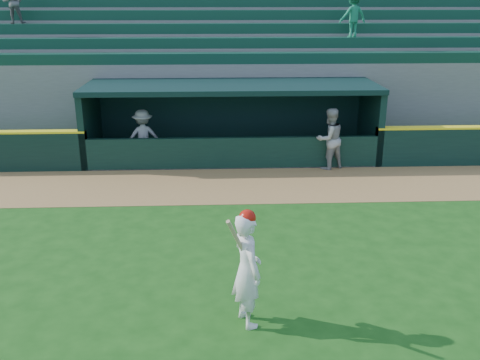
{
  "coord_description": "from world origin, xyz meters",
  "views": [
    {
      "loc": [
        -0.49,
        -9.5,
        5.13
      ],
      "look_at": [
        0.0,
        1.6,
        1.3
      ],
      "focal_mm": 40.0,
      "sensor_mm": 36.0,
      "label": 1
    }
  ],
  "objects": [
    {
      "name": "warning_track",
      "position": [
        0.0,
        4.9,
        0.01
      ],
      "size": [
        40.0,
        3.0,
        0.01
      ],
      "primitive_type": "cube",
      "color": "olive",
      "rests_on": "ground"
    },
    {
      "name": "stands",
      "position": [
        0.02,
        12.57,
        2.39
      ],
      "size": [
        34.5,
        6.25,
        7.58
      ],
      "color": "slate",
      "rests_on": "ground"
    },
    {
      "name": "dugout_player_inside",
      "position": [
        -2.87,
        7.27,
        0.87
      ],
      "size": [
        1.24,
        0.88,
        1.73
      ],
      "primitive_type": "imported",
      "rotation": [
        0.0,
        0.0,
        3.37
      ],
      "color": "#A6A6A1",
      "rests_on": "ground"
    },
    {
      "name": "ground",
      "position": [
        0.0,
        0.0,
        0.0
      ],
      "size": [
        120.0,
        120.0,
        0.0
      ],
      "primitive_type": "plane",
      "color": "#174711",
      "rests_on": "ground"
    },
    {
      "name": "dugout_player_front",
      "position": [
        2.98,
        6.38,
        0.95
      ],
      "size": [
        1.14,
        1.04,
        1.91
      ],
      "primitive_type": "imported",
      "rotation": [
        0.0,
        0.0,
        3.56
      ],
      "color": "#A0A09B",
      "rests_on": "ground"
    },
    {
      "name": "dugout",
      "position": [
        0.0,
        8.0,
        1.36
      ],
      "size": [
        9.4,
        2.8,
        2.46
      ],
      "color": "slate",
      "rests_on": "ground"
    },
    {
      "name": "batter_at_plate",
      "position": [
        -0.04,
        -1.87,
        1.0
      ],
      "size": [
        0.69,
        0.86,
        2.03
      ],
      "color": "silver",
      "rests_on": "ground"
    }
  ]
}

